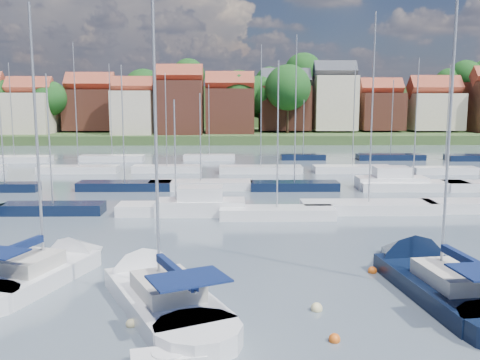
{
  "coord_description": "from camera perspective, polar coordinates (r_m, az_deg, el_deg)",
  "views": [
    {
      "loc": [
        -2.91,
        -21.48,
        9.16
      ],
      "look_at": [
        -2.29,
        14.0,
        3.69
      ],
      "focal_mm": 40.0,
      "sensor_mm": 36.0,
      "label": 1
    }
  ],
  "objects": [
    {
      "name": "ground",
      "position": [
        62.22,
        1.68,
        0.29
      ],
      "size": [
        260.0,
        260.0,
        0.0
      ],
      "primitive_type": "plane",
      "color": "#495764",
      "rests_on": "ground"
    },
    {
      "name": "sailboat_left",
      "position": [
        29.82,
        -19.24,
        -8.92
      ],
      "size": [
        6.16,
        11.23,
        14.82
      ],
      "rotation": [
        0.0,
        0.0,
        1.25
      ],
      "color": "silver",
      "rests_on": "ground"
    },
    {
      "name": "sailboat_centre",
      "position": [
        25.79,
        -9.36,
        -11.34
      ],
      "size": [
        8.53,
        13.04,
        17.35
      ],
      "rotation": [
        0.0,
        0.0,
        2.01
      ],
      "color": "silver",
      "rests_on": "ground"
    },
    {
      "name": "sailboat_navy",
      "position": [
        28.78,
        19.27,
        -9.59
      ],
      "size": [
        5.33,
        14.11,
        18.96
      ],
      "rotation": [
        0.0,
        0.0,
        1.7
      ],
      "color": "black",
      "rests_on": "ground"
    },
    {
      "name": "tender",
      "position": [
        19.68,
        -7.67,
        -18.36
      ],
      "size": [
        2.76,
        1.72,
        0.55
      ],
      "rotation": [
        0.0,
        0.0,
        0.22
      ],
      "color": "silver",
      "rests_on": "ground"
    },
    {
      "name": "buoy_c",
      "position": [
        22.86,
        -11.55,
        -15.05
      ],
      "size": [
        0.42,
        0.42,
        0.42
      ],
      "primitive_type": "sphere",
      "color": "beige",
      "rests_on": "ground"
    },
    {
      "name": "buoy_d",
      "position": [
        21.49,
        10.04,
        -16.61
      ],
      "size": [
        0.45,
        0.45,
        0.45
      ],
      "primitive_type": "sphere",
      "color": "#D85914",
      "rests_on": "ground"
    },
    {
      "name": "buoy_e",
      "position": [
        29.53,
        13.93,
        -9.58
      ],
      "size": [
        0.48,
        0.48,
        0.48
      ],
      "primitive_type": "sphere",
      "color": "#D85914",
      "rests_on": "ground"
    },
    {
      "name": "buoy_g",
      "position": [
        24.16,
        8.17,
        -13.62
      ],
      "size": [
        0.52,
        0.52,
        0.52
      ],
      "primitive_type": "sphere",
      "color": "beige",
      "rests_on": "ground"
    },
    {
      "name": "marina_field",
      "position": [
        57.5,
        3.81,
        0.01
      ],
      "size": [
        79.62,
        41.41,
        15.93
      ],
      "color": "silver",
      "rests_on": "ground"
    },
    {
      "name": "far_shore_town",
      "position": [
        154.3,
        0.91,
        7.07
      ],
      "size": [
        212.46,
        90.0,
        22.27
      ],
      "color": "#395028",
      "rests_on": "ground"
    }
  ]
}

